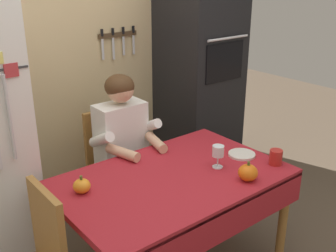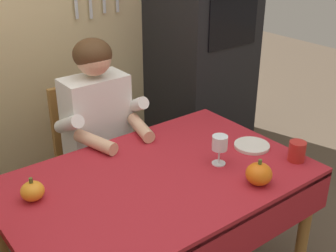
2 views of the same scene
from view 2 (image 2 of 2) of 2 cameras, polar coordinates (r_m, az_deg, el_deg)
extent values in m
cube|color=#D1B784|center=(2.90, -15.93, 14.28)|extent=(3.70, 0.10, 2.60)
cube|color=silver|center=(2.91, -11.80, 15.04)|extent=(0.02, 0.01, 0.17)
cube|color=silver|center=(2.96, -10.00, 15.22)|extent=(0.02, 0.01, 0.18)
cube|color=silver|center=(3.00, -8.28, 15.71)|extent=(0.02, 0.01, 0.16)
cube|color=silver|center=(3.05, -6.59, 15.92)|extent=(0.02, 0.01, 0.16)
cube|color=black|center=(3.18, 4.33, 11.46)|extent=(0.60, 0.60, 2.10)
cube|color=black|center=(2.93, 8.47, 13.08)|extent=(0.42, 0.01, 0.32)
cylinder|color=#9E6B33|center=(2.43, 17.12, -13.04)|extent=(0.06, 0.06, 0.70)
cylinder|color=#9E6B33|center=(2.84, 4.48, -5.68)|extent=(0.06, 0.06, 0.70)
cube|color=#A81E28|center=(2.04, -1.39, -6.97)|extent=(1.40, 0.90, 0.04)
cube|color=#A81E28|center=(1.83, 7.20, -15.49)|extent=(1.40, 0.01, 0.20)
cube|color=#9E6B33|center=(2.72, -9.15, -5.48)|extent=(0.40, 0.40, 0.04)
cube|color=#9E6B33|center=(2.74, -11.35, 0.72)|extent=(0.36, 0.04, 0.48)
cylinder|color=#9E6B33|center=(2.66, -10.25, -12.29)|extent=(0.04, 0.04, 0.41)
cylinder|color=#9E6B33|center=(2.91, -13.45, -8.88)|extent=(0.04, 0.04, 0.41)
cylinder|color=#9E6B33|center=(2.79, -4.01, -9.84)|extent=(0.04, 0.04, 0.41)
cylinder|color=#9E6B33|center=(3.03, -7.62, -6.83)|extent=(0.04, 0.04, 0.41)
cube|color=#38384C|center=(2.72, -2.61, -15.27)|extent=(0.10, 0.22, 0.08)
cylinder|color=#38384C|center=(2.56, -7.25, -13.03)|extent=(0.09, 0.09, 0.38)
cylinder|color=#38384C|center=(2.64, -3.46, -11.46)|extent=(0.09, 0.09, 0.38)
cube|color=#38384C|center=(2.53, -9.26, -6.28)|extent=(0.12, 0.40, 0.11)
cube|color=#38384C|center=(2.60, -5.79, -5.06)|extent=(0.12, 0.40, 0.11)
cube|color=white|center=(2.52, -9.26, 1.13)|extent=(0.36, 0.20, 0.48)
cylinder|color=white|center=(2.37, -12.72, 0.23)|extent=(0.07, 0.26, 0.18)
cylinder|color=white|center=(2.54, -4.62, 2.57)|extent=(0.07, 0.26, 0.18)
cylinder|color=#D8A884|center=(2.28, -9.37, -2.07)|extent=(0.13, 0.27, 0.07)
cylinder|color=#D8A884|center=(2.41, -3.55, -0.22)|extent=(0.13, 0.27, 0.07)
sphere|color=#D8A884|center=(2.39, -9.62, 8.65)|extent=(0.19, 0.19, 0.19)
ellipsoid|color=#472D19|center=(2.39, -9.77, 9.16)|extent=(0.21, 0.21, 0.17)
cylinder|color=#B2231E|center=(2.22, 16.35, -3.16)|extent=(0.08, 0.08, 0.10)
torus|color=#B2231E|center=(2.25, 17.06, -2.70)|extent=(0.05, 0.01, 0.05)
cylinder|color=white|center=(2.14, 6.57, -4.81)|extent=(0.07, 0.07, 0.01)
cylinder|color=white|center=(2.12, 6.62, -3.88)|extent=(0.01, 0.01, 0.07)
cylinder|color=white|center=(2.09, 6.72, -2.17)|extent=(0.07, 0.07, 0.07)
ellipsoid|color=orange|center=(1.94, -17.13, -8.05)|extent=(0.10, 0.10, 0.08)
cylinder|color=#4C6023|center=(1.91, -17.33, -6.74)|extent=(0.02, 0.02, 0.02)
ellipsoid|color=orange|center=(1.99, 11.68, -6.09)|extent=(0.12, 0.12, 0.10)
cylinder|color=#4C6023|center=(1.96, 11.83, -4.56)|extent=(0.02, 0.02, 0.02)
cylinder|color=silver|center=(2.31, 10.79, -2.51)|extent=(0.18, 0.18, 0.02)
camera|label=1|loc=(0.54, -166.04, -11.94)|focal=43.95mm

